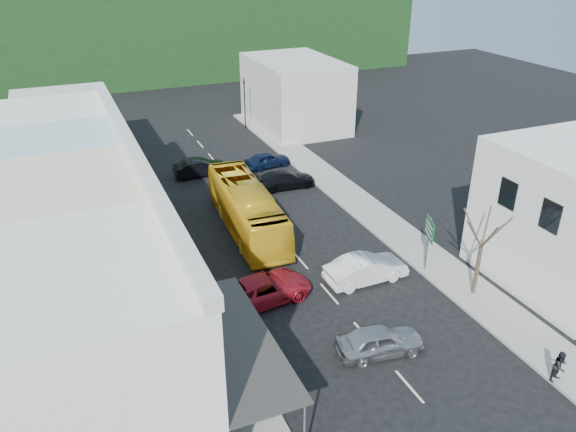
% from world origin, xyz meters
% --- Properties ---
extents(ground, '(120.00, 120.00, 0.00)m').
position_xyz_m(ground, '(0.00, 0.00, 0.00)').
color(ground, black).
rests_on(ground, ground).
extents(sidewalk_left, '(3.00, 52.00, 0.15)m').
position_xyz_m(sidewalk_left, '(-7.50, 10.00, 0.07)').
color(sidewalk_left, gray).
rests_on(sidewalk_left, ground).
extents(sidewalk_right, '(3.00, 52.00, 0.15)m').
position_xyz_m(sidewalk_right, '(7.50, 10.00, 0.07)').
color(sidewalk_right, gray).
rests_on(sidewalk_right, ground).
extents(shopfront_row, '(8.25, 30.00, 8.00)m').
position_xyz_m(shopfront_row, '(-12.49, 5.00, 4.00)').
color(shopfront_row, silver).
rests_on(shopfront_row, ground).
extents(distant_block_left, '(8.00, 10.00, 6.00)m').
position_xyz_m(distant_block_left, '(-12.00, 27.00, 3.00)').
color(distant_block_left, '#B7B2A8').
rests_on(distant_block_left, ground).
extents(distant_block_right, '(8.00, 12.00, 7.00)m').
position_xyz_m(distant_block_right, '(11.00, 30.00, 3.50)').
color(distant_block_right, '#B7B2A8').
rests_on(distant_block_right, ground).
extents(hillside, '(80.00, 26.00, 14.00)m').
position_xyz_m(hillside, '(-1.45, 65.09, 6.73)').
color(hillside, black).
rests_on(hillside, ground).
extents(bus, '(3.18, 11.73, 3.10)m').
position_xyz_m(bus, '(-1.69, 9.25, 1.55)').
color(bus, yellow).
rests_on(bus, ground).
extents(car_silver, '(4.60, 2.38, 1.40)m').
position_xyz_m(car_silver, '(-0.07, -5.49, 0.70)').
color(car_silver, '#A5A5AA').
rests_on(car_silver, ground).
extents(car_white, '(4.43, 1.88, 1.40)m').
position_xyz_m(car_white, '(2.56, 0.38, 0.70)').
color(car_white, silver).
rests_on(car_white, ground).
extents(car_red, '(4.80, 2.45, 1.40)m').
position_xyz_m(car_red, '(-3.65, 0.85, 0.70)').
color(car_red, maroon).
rests_on(car_red, ground).
extents(car_black_near, '(4.57, 2.01, 1.40)m').
position_xyz_m(car_black_near, '(3.55, 14.95, 0.70)').
color(car_black_near, black).
rests_on(car_black_near, ground).
extents(car_navy_mid, '(4.60, 2.36, 1.40)m').
position_xyz_m(car_navy_mid, '(3.87, 19.70, 0.70)').
color(car_navy_mid, black).
rests_on(car_navy_mid, ground).
extents(car_black_far, '(4.40, 1.81, 1.40)m').
position_xyz_m(car_black_far, '(-2.07, 20.12, 0.70)').
color(car_black_far, black).
rests_on(car_black_far, ground).
extents(pedestrian_left, '(0.57, 0.70, 1.70)m').
position_xyz_m(pedestrian_left, '(-6.86, 3.36, 1.00)').
color(pedestrian_left, black).
rests_on(pedestrian_left, sidewalk_left).
extents(pedestrian_right, '(0.76, 0.55, 1.70)m').
position_xyz_m(pedestrian_right, '(6.30, -10.39, 1.00)').
color(pedestrian_right, black).
rests_on(pedestrian_right, sidewalk_right).
extents(direction_sign, '(1.29, 1.76, 3.63)m').
position_xyz_m(direction_sign, '(6.40, -0.12, 1.81)').
color(direction_sign, '#075B25').
rests_on(direction_sign, ground).
extents(street_tree, '(3.39, 3.39, 6.20)m').
position_xyz_m(street_tree, '(7.48, -3.25, 3.10)').
color(street_tree, '#32281F').
rests_on(street_tree, ground).
extents(traffic_signal, '(0.93, 1.26, 5.31)m').
position_xyz_m(traffic_signal, '(5.80, 31.16, 2.66)').
color(traffic_signal, black).
rests_on(traffic_signal, ground).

